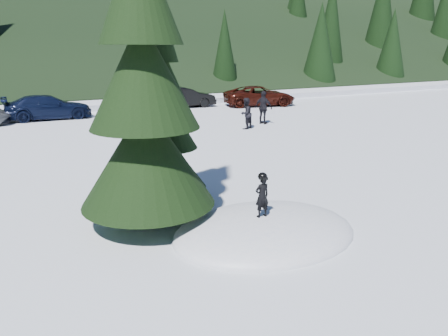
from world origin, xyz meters
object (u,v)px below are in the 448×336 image
child_skier (262,196)px  car_4 (144,106)px  spruce_short (165,128)px  car_5 (185,97)px  car_6 (259,96)px  adult_0 (246,114)px  car_3 (48,107)px  adult_1 (264,108)px  spruce_tall (144,89)px

child_skier → car_4: bearing=-100.8°
spruce_short → car_5: 19.93m
spruce_short → car_4: size_ratio=1.26×
car_4 → car_6: (9.30, 1.29, 0.00)m
adult_0 → car_3: (-8.84, 8.39, -0.10)m
adult_0 → adult_1: adult_1 is taller
spruce_tall → car_5: (9.27, 19.48, -2.60)m
car_3 → adult_0: bearing=-131.7°
adult_0 → spruce_short: bearing=22.3°
spruce_short → child_skier: size_ratio=5.47×
car_4 → car_3: bearing=86.2°
car_4 → car_5: car_4 is taller
adult_1 → spruce_tall: bearing=111.5°
spruce_tall → child_skier: size_ratio=8.77×
car_3 → car_6: car_6 is taller
child_skier → car_4: (3.17, 18.30, -0.24)m
child_skier → car_6: bearing=-123.5°
child_skier → adult_1: bearing=-124.2°
adult_1 → car_4: 7.59m
adult_0 → car_5: adult_0 is taller
adult_1 → car_4: (-5.20, 5.52, -0.20)m
spruce_short → car_3: (-1.08, 17.04, -1.38)m
spruce_short → car_4: (4.23, 15.03, -1.37)m
spruce_tall → car_5: bearing=64.5°
adult_0 → car_3: adult_0 is taller
child_skier → adult_1: adult_1 is taller
child_skier → car_6: (12.47, 19.58, -0.24)m
car_4 → car_5: (4.05, 3.05, -0.01)m
spruce_short → car_5: bearing=65.4°
child_skier → adult_1: 15.28m
car_4 → car_5: size_ratio=0.98×
child_skier → car_6: 23.22m
car_5 → spruce_short: bearing=158.3°
spruce_tall → adult_1: (10.43, 10.91, -2.39)m
spruce_tall → child_skier: 3.63m
spruce_short → car_3: size_ratio=1.07×
spruce_tall → car_5: size_ratio=1.96×
spruce_tall → car_3: spruce_tall is taller
spruce_short → child_skier: 3.61m
adult_0 → car_5: 9.45m
spruce_tall → child_skier: (2.05, -1.86, -2.35)m
spruce_tall → spruce_short: (1.00, 1.40, -1.22)m
child_skier → car_4: size_ratio=0.23×
spruce_short → adult_0: 11.69m
car_5 → adult_0: bearing=179.8°
child_skier → car_4: child_skier is taller
spruce_tall → adult_0: spruce_tall is taller
spruce_short → adult_1: bearing=45.2°
adult_1 → car_5: size_ratio=0.42×
adult_0 → child_skier: bearing=34.8°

